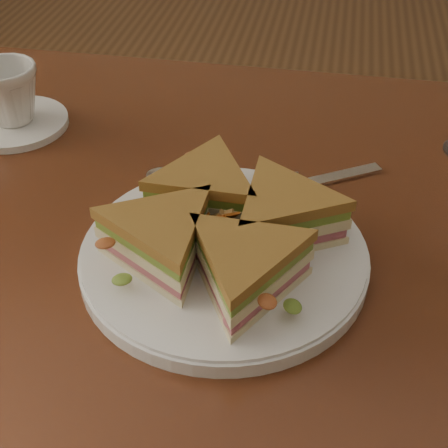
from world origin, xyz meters
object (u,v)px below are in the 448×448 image
object	(u,v)px
spoon	(185,176)
plate	(224,256)
table	(230,290)
coffee_cup	(8,94)
saucer	(15,123)
knife	(294,187)
sandwich_wedges	(224,228)

from	to	relation	value
spoon	plate	bearing A→B (deg)	-73.77
plate	table	bearing A→B (deg)	92.68
table	coffee_cup	distance (m)	0.39
table	coffee_cup	size ratio (longest dim) A/B	14.29
saucer	plate	bearing A→B (deg)	-33.42
coffee_cup	knife	bearing A→B (deg)	8.45
spoon	coffee_cup	bearing A→B (deg)	150.45
table	knife	size ratio (longest dim) A/B	6.28
saucer	table	bearing A→B (deg)	-26.03
sandwich_wedges	spoon	size ratio (longest dim) A/B	1.62
table	spoon	bearing A→B (deg)	131.92
knife	saucer	xyz separation A→B (m)	(-0.38, 0.08, 0.00)
sandwich_wedges	knife	size ratio (longest dim) A/B	1.54
table	saucer	world-z (taller)	saucer
spoon	saucer	size ratio (longest dim) A/B	1.29
knife	saucer	size ratio (longest dim) A/B	1.35
plate	coffee_cup	distance (m)	0.39
spoon	knife	xyz separation A→B (m)	(0.13, 0.00, -0.00)
plate	spoon	world-z (taller)	plate
plate	sandwich_wedges	world-z (taller)	sandwich_wedges
table	knife	distance (m)	0.14
table	coffee_cup	xyz separation A→B (m)	(-0.32, 0.16, 0.15)
plate	knife	xyz separation A→B (m)	(0.06, 0.14, -0.01)
table	plate	distance (m)	0.12
plate	coffee_cup	bearing A→B (deg)	146.58
sandwich_wedges	knife	world-z (taller)	sandwich_wedges
plate	saucer	distance (m)	0.39
saucer	coffee_cup	bearing A→B (deg)	0.00
sandwich_wedges	spoon	distance (m)	0.16
knife	coffee_cup	size ratio (longest dim) A/B	2.28
plate	spoon	size ratio (longest dim) A/B	1.60
saucer	coffee_cup	size ratio (longest dim) A/B	1.68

